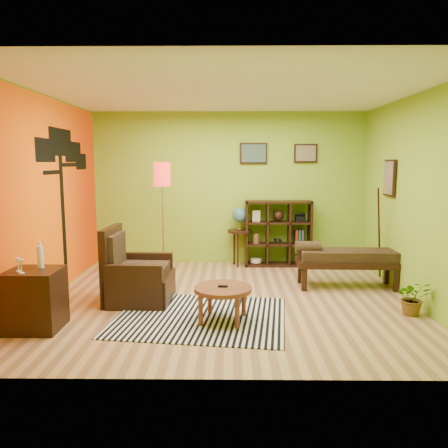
{
  "coord_description": "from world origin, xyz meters",
  "views": [
    {
      "loc": [
        0.0,
        -5.85,
        1.89
      ],
      "look_at": [
        -0.07,
        0.07,
        1.05
      ],
      "focal_mm": 35.0,
      "sensor_mm": 36.0,
      "label": 1
    }
  ],
  "objects_px": {
    "globe_table": "(240,222)",
    "bench": "(345,258)",
    "floor_lamp": "(162,185)",
    "side_cabinet": "(35,299)",
    "coffee_table": "(223,292)",
    "cube_shelf": "(279,233)",
    "armchair": "(135,279)",
    "potted_plant": "(413,301)"
  },
  "relations": [
    {
      "from": "coffee_table",
      "to": "globe_table",
      "type": "relative_size",
      "value": 0.64
    },
    {
      "from": "coffee_table",
      "to": "cube_shelf",
      "type": "distance_m",
      "value": 3.03
    },
    {
      "from": "globe_table",
      "to": "potted_plant",
      "type": "relative_size",
      "value": 2.44
    },
    {
      "from": "cube_shelf",
      "to": "potted_plant",
      "type": "distance_m",
      "value": 2.98
    },
    {
      "from": "cube_shelf",
      "to": "bench",
      "type": "relative_size",
      "value": 0.77
    },
    {
      "from": "armchair",
      "to": "bench",
      "type": "xyz_separation_m",
      "value": [
        3.03,
        0.71,
        0.14
      ]
    },
    {
      "from": "floor_lamp",
      "to": "cube_shelf",
      "type": "bearing_deg",
      "value": 23.4
    },
    {
      "from": "side_cabinet",
      "to": "globe_table",
      "type": "bearing_deg",
      "value": 52.34
    },
    {
      "from": "floor_lamp",
      "to": "globe_table",
      "type": "xyz_separation_m",
      "value": [
        1.27,
        0.84,
        -0.71
      ]
    },
    {
      "from": "coffee_table",
      "to": "bench",
      "type": "bearing_deg",
      "value": 38.67
    },
    {
      "from": "floor_lamp",
      "to": "potted_plant",
      "type": "bearing_deg",
      "value": -27.33
    },
    {
      "from": "armchair",
      "to": "side_cabinet",
      "type": "distance_m",
      "value": 1.38
    },
    {
      "from": "cube_shelf",
      "to": "coffee_table",
      "type": "bearing_deg",
      "value": -108.97
    },
    {
      "from": "bench",
      "to": "potted_plant",
      "type": "height_order",
      "value": "bench"
    },
    {
      "from": "coffee_table",
      "to": "floor_lamp",
      "type": "bearing_deg",
      "value": 116.69
    },
    {
      "from": "coffee_table",
      "to": "cube_shelf",
      "type": "height_order",
      "value": "cube_shelf"
    },
    {
      "from": "globe_table",
      "to": "bench",
      "type": "relative_size",
      "value": 0.69
    },
    {
      "from": "coffee_table",
      "to": "floor_lamp",
      "type": "distance_m",
      "value": 2.52
    },
    {
      "from": "globe_table",
      "to": "potted_plant",
      "type": "height_order",
      "value": "globe_table"
    },
    {
      "from": "armchair",
      "to": "potted_plant",
      "type": "bearing_deg",
      "value": -7.9
    },
    {
      "from": "coffee_table",
      "to": "armchair",
      "type": "bearing_deg",
      "value": 148.08
    },
    {
      "from": "armchair",
      "to": "floor_lamp",
      "type": "xyz_separation_m",
      "value": [
        0.2,
        1.25,
        1.22
      ]
    },
    {
      "from": "armchair",
      "to": "bench",
      "type": "distance_m",
      "value": 3.11
    },
    {
      "from": "side_cabinet",
      "to": "bench",
      "type": "distance_m",
      "value": 4.32
    },
    {
      "from": "cube_shelf",
      "to": "potted_plant",
      "type": "relative_size",
      "value": 2.72
    },
    {
      "from": "globe_table",
      "to": "bench",
      "type": "xyz_separation_m",
      "value": [
        1.55,
        -1.38,
        -0.37
      ]
    },
    {
      "from": "floor_lamp",
      "to": "side_cabinet",
      "type": "bearing_deg",
      "value": -116.4
    },
    {
      "from": "side_cabinet",
      "to": "globe_table",
      "type": "distance_m",
      "value": 3.96
    },
    {
      "from": "potted_plant",
      "to": "armchair",
      "type": "bearing_deg",
      "value": 172.1
    },
    {
      "from": "armchair",
      "to": "floor_lamp",
      "type": "relative_size",
      "value": 0.54
    },
    {
      "from": "coffee_table",
      "to": "potted_plant",
      "type": "relative_size",
      "value": 1.56
    },
    {
      "from": "coffee_table",
      "to": "armchair",
      "type": "relative_size",
      "value": 0.67
    },
    {
      "from": "coffee_table",
      "to": "bench",
      "type": "distance_m",
      "value": 2.34
    },
    {
      "from": "side_cabinet",
      "to": "potted_plant",
      "type": "xyz_separation_m",
      "value": [
        4.5,
        0.53,
        -0.18
      ]
    },
    {
      "from": "side_cabinet",
      "to": "cube_shelf",
      "type": "bearing_deg",
      "value": 45.16
    },
    {
      "from": "floor_lamp",
      "to": "cube_shelf",
      "type": "height_order",
      "value": "floor_lamp"
    },
    {
      "from": "coffee_table",
      "to": "bench",
      "type": "xyz_separation_m",
      "value": [
        1.82,
        1.46,
        0.09
      ]
    },
    {
      "from": "globe_table",
      "to": "armchair",
      "type": "bearing_deg",
      "value": -125.23
    },
    {
      "from": "side_cabinet",
      "to": "bench",
      "type": "xyz_separation_m",
      "value": [
        3.95,
        1.73,
        0.1
      ]
    },
    {
      "from": "armchair",
      "to": "bench",
      "type": "height_order",
      "value": "armchair"
    },
    {
      "from": "floor_lamp",
      "to": "cube_shelf",
      "type": "xyz_separation_m",
      "value": [
        1.99,
        0.86,
        -0.93
      ]
    },
    {
      "from": "cube_shelf",
      "to": "bench",
      "type": "distance_m",
      "value": 1.64
    }
  ]
}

